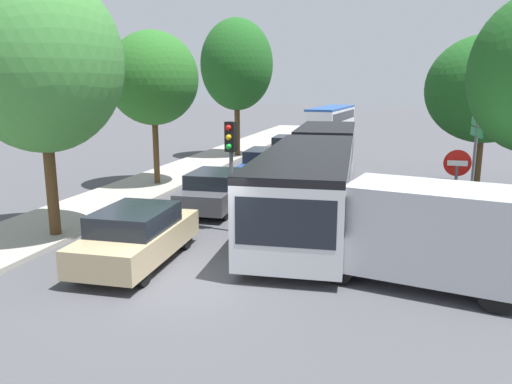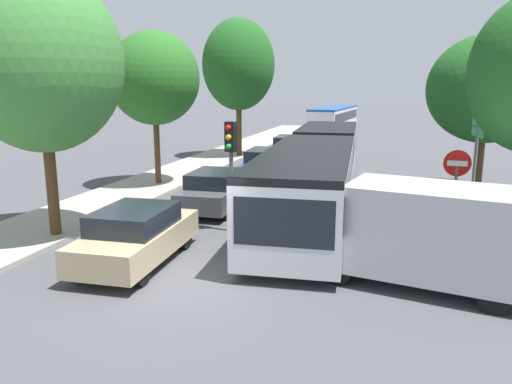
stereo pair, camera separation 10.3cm
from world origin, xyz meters
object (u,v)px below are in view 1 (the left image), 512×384
(white_van, at_px, (431,233))
(tree_right_mid, at_px, (487,92))
(queued_car_tan, at_px, (137,236))
(city_bus_rear, at_px, (331,118))
(tree_left_far, at_px, (237,65))
(queued_car_silver, at_px, (312,137))
(queued_car_graphite, at_px, (215,190))
(articulated_bus, at_px, (317,166))
(no_entry_sign, at_px, (455,185))
(tree_left_mid, at_px, (153,78))
(queued_car_blue, at_px, (266,165))
(queued_car_black, at_px, (288,148))
(traffic_light, at_px, (231,152))
(tree_left_near, at_px, (41,62))
(direction_sign_post, at_px, (476,145))

(white_van, relative_size, tree_right_mid, 0.81)
(tree_right_mid, bearing_deg, queued_car_tan, -129.07)
(city_bus_rear, height_order, tree_left_far, tree_left_far)
(queued_car_silver, bearing_deg, queued_car_graphite, 176.06)
(tree_right_mid, bearing_deg, articulated_bus, -146.80)
(articulated_bus, distance_m, no_entry_sign, 6.47)
(city_bus_rear, distance_m, tree_left_mid, 28.08)
(queued_car_blue, relative_size, queued_car_black, 1.04)
(queued_car_blue, height_order, tree_right_mid, tree_right_mid)
(city_bus_rear, height_order, traffic_light, traffic_light)
(white_van, bearing_deg, queued_car_silver, -62.95)
(queued_car_black, relative_size, tree_left_near, 0.56)
(city_bus_rear, height_order, queued_car_silver, city_bus_rear)
(traffic_light, height_order, no_entry_sign, traffic_light)
(queued_car_silver, bearing_deg, white_van, -166.89)
(queued_car_silver, xyz_separation_m, tree_left_mid, (-4.42, -15.20, 3.96))
(tree_left_near, bearing_deg, queued_car_graphite, 53.68)
(white_van, height_order, tree_right_mid, tree_right_mid)
(city_bus_rear, distance_m, queued_car_graphite, 30.90)
(queued_car_graphite, height_order, tree_left_far, tree_left_far)
(city_bus_rear, height_order, tree_left_mid, tree_left_mid)
(tree_left_near, bearing_deg, tree_left_far, 89.80)
(queued_car_tan, distance_m, queued_car_black, 18.30)
(queued_car_blue, bearing_deg, queued_car_graphite, 173.40)
(queued_car_graphite, height_order, queued_car_black, queued_car_black)
(tree_left_near, bearing_deg, queued_car_silver, 80.73)
(queued_car_graphite, relative_size, queued_car_blue, 0.94)
(city_bus_rear, relative_size, tree_left_near, 1.46)
(white_van, xyz_separation_m, tree_right_mid, (2.58, 11.37, 2.94))
(queued_car_silver, height_order, traffic_light, traffic_light)
(queued_car_graphite, height_order, traffic_light, traffic_light)
(queued_car_blue, xyz_separation_m, tree_left_near, (-3.76, -10.40, 4.34))
(queued_car_silver, height_order, tree_left_near, tree_left_near)
(white_van, xyz_separation_m, tree_left_mid, (-11.13, 8.58, 3.49))
(tree_left_far, bearing_deg, tree_left_near, -90.20)
(city_bus_rear, xyz_separation_m, traffic_light, (1.24, -33.31, 1.13))
(direction_sign_post, bearing_deg, no_entry_sign, 70.17)
(city_bus_rear, relative_size, queued_car_black, 2.62)
(queued_car_graphite, distance_m, direction_sign_post, 8.99)
(queued_car_graphite, bearing_deg, articulated_bus, -62.30)
(articulated_bus, bearing_deg, white_van, 23.02)
(articulated_bus, height_order, tree_left_mid, tree_left_mid)
(queued_car_tan, distance_m, direction_sign_post, 11.18)
(queued_car_blue, distance_m, tree_right_mid, 9.91)
(queued_car_silver, bearing_deg, queued_car_tan, 176.47)
(tree_left_far, distance_m, tree_right_mid, 14.71)
(tree_left_far, bearing_deg, direction_sign_post, -44.56)
(queued_car_black, distance_m, tree_left_near, 17.96)
(queued_car_blue, relative_size, queued_car_silver, 1.00)
(queued_car_tan, bearing_deg, tree_right_mid, -41.72)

